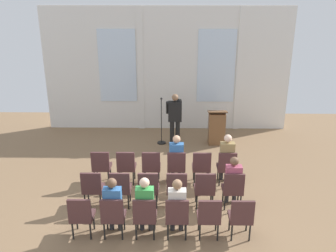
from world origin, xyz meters
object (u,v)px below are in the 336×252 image
lectern (217,128)px  chair_r1_c3 (177,187)px  audience_r0_c5 (227,156)px  chair_r1_c2 (149,187)px  audience_r0_c3 (176,157)px  audience_r2_c1 (113,204)px  audience_r2_c3 (177,205)px  chair_r0_c1 (126,165)px  chair_r0_c5 (227,166)px  chair_r1_c0 (93,187)px  chair_r0_c3 (176,165)px  chair_r0_c2 (151,165)px  chair_r0_c4 (201,166)px  chair_r2_c4 (209,215)px  chair_r0_c0 (101,165)px  chair_r2_c1 (113,214)px  chair_r2_c5 (241,216)px  mic_stand (162,134)px  chair_r2_c2 (145,215)px  chair_r1_c5 (233,188)px  chair_r2_c3 (177,215)px  speaker (175,116)px  chair_r2_c0 (81,214)px  chair_r1_c4 (205,187)px  audience_r2_c2 (145,204)px  chair_r1_c1 (121,187)px  audience_r1_c5 (233,179)px

lectern → chair_r1_c3: size_ratio=1.23×
audience_r0_c5 → chair_r1_c2: (-1.93, -1.18, -0.22)m
audience_r0_c3 → audience_r2_c1: 2.56m
audience_r2_c1 → audience_r2_c3: 1.29m
chair_r0_c1 → chair_r0_c5: (2.57, 0.00, 0.00)m
chair_r1_c0 → chair_r0_c3: bearing=29.8°
chair_r0_c3 → chair_r0_c2: bearing=180.0°
chair_r0_c4 → chair_r2_c4: size_ratio=1.00×
chair_r0_c0 → audience_r2_c3: 2.88m
chair_r0_c4 → chair_r1_c2: (-1.29, -1.11, 0.00)m
audience_r2_c1 → chair_r2_c1: bearing=-90.0°
chair_r0_c3 → chair_r0_c4: size_ratio=1.00×
chair_r0_c1 → chair_r2_c5: bearing=-40.7°
chair_r0_c2 → chair_r0_c5: bearing=0.0°
chair_r0_c5 → mic_stand: bearing=123.1°
chair_r2_c2 → chair_r1_c5: bearing=29.8°
chair_r0_c2 → chair_r2_c5: bearing=-48.9°
chair_r0_c3 → chair_r2_c5: 2.56m
chair_r0_c1 → chair_r2_c4: bearing=-48.9°
chair_r2_c3 → speaker: bearing=90.5°
chair_r0_c1 → chair_r0_c2: 0.64m
chair_r0_c5 → chair_r1_c2: (-1.93, -1.11, 0.00)m
mic_stand → chair_r2_c0: bearing=-106.6°
chair_r0_c5 → chair_r1_c5: size_ratio=1.00×
audience_r2_c3 → chair_r1_c4: bearing=57.9°
lectern → audience_r0_c3: 2.94m
chair_r0_c3 → audience_r2_c2: 2.24m
chair_r2_c1 → chair_r1_c5: bearing=23.3°
speaker → chair_r0_c2: (-0.60, -2.52, -0.46)m
chair_r0_c3 → chair_r1_c1: 1.70m
audience_r0_c3 → chair_r1_c3: 1.20m
chair_r1_c4 → chair_r2_c0: bearing=-156.7°
audience_r2_c1 → chair_r1_c1: bearing=90.0°
mic_stand → chair_r0_c2: bearing=-93.7°
chair_r0_c2 → chair_r1_c2: 1.11m
audience_r2_c3 → audience_r2_c2: bearing=-179.8°
audience_r0_c5 → chair_r1_c3: size_ratio=1.46×
audience_r0_c3 → chair_r0_c4: size_ratio=1.43×
audience_r2_c2 → audience_r2_c3: 0.64m
audience_r2_c2 → audience_r1_c5: bearing=29.9°
chair_r1_c5 → speaker: bearing=110.0°
chair_r1_c2 → chair_r1_c4: (1.29, 0.00, 0.00)m
audience_r2_c1 → chair_r2_c0: bearing=-172.8°
audience_r1_c5 → mic_stand: bearing=115.3°
chair_r1_c1 → mic_stand: bearing=77.8°
chair_r0_c5 → chair_r1_c1: size_ratio=1.00×
speaker → chair_r2_c2: (-0.60, -4.74, -0.46)m
chair_r0_c5 → audience_r2_c3: audience_r2_c3 is taller
chair_r1_c0 → chair_r0_c5: bearing=19.0°
audience_r2_c3 → chair_r1_c3: bearing=90.0°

